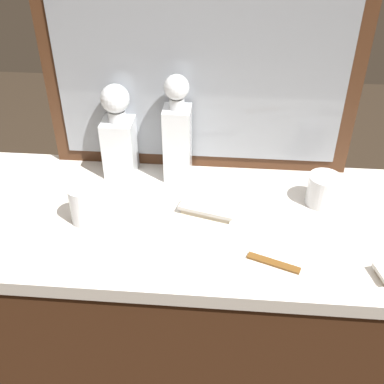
# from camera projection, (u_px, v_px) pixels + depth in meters

# --- Properties ---
(dresser) EXTENTS (1.27, 0.54, 0.88)m
(dresser) POSITION_uv_depth(u_px,v_px,m) (192.00, 324.00, 1.52)
(dresser) COLOR #472816
(dresser) RESTS_ON ground_plane
(dresser_mirror) EXTENTS (0.87, 0.03, 0.66)m
(dresser_mirror) POSITION_uv_depth(u_px,v_px,m) (200.00, 60.00, 1.27)
(dresser_mirror) COLOR #472816
(dresser_mirror) RESTS_ON dresser
(crystal_decanter_rear) EXTENTS (0.09, 0.09, 0.28)m
(crystal_decanter_rear) POSITION_uv_depth(u_px,v_px,m) (119.00, 139.00, 1.37)
(crystal_decanter_rear) COLOR white
(crystal_decanter_rear) RESTS_ON dresser
(crystal_decanter_far_left) EXTENTS (0.08, 0.08, 0.31)m
(crystal_decanter_far_left) POSITION_uv_depth(u_px,v_px,m) (177.00, 139.00, 1.34)
(crystal_decanter_far_left) COLOR white
(crystal_decanter_far_left) RESTS_ON dresser
(crystal_tumbler_far_left) EXTENTS (0.09, 0.09, 0.09)m
(crystal_tumbler_far_left) POSITION_uv_depth(u_px,v_px,m) (323.00, 191.00, 1.29)
(crystal_tumbler_far_left) COLOR white
(crystal_tumbler_far_left) RESTS_ON dresser
(crystal_tumbler_far_right) EXTENTS (0.07, 0.07, 0.10)m
(crystal_tumbler_far_right) POSITION_uv_depth(u_px,v_px,m) (84.00, 206.00, 1.22)
(crystal_tumbler_far_right) COLOR white
(crystal_tumbler_far_right) RESTS_ON dresser
(silver_brush_front) EXTENTS (0.16, 0.09, 0.02)m
(silver_brush_front) POSITION_uv_depth(u_px,v_px,m) (207.00, 210.00, 1.27)
(silver_brush_front) COLOR #B7A88C
(silver_brush_front) RESTS_ON dresser
(tortoiseshell_comb) EXTENTS (0.13, 0.06, 0.01)m
(tortoiseshell_comb) POSITION_uv_depth(u_px,v_px,m) (273.00, 263.00, 1.12)
(tortoiseshell_comb) COLOR brown
(tortoiseshell_comb) RESTS_ON dresser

